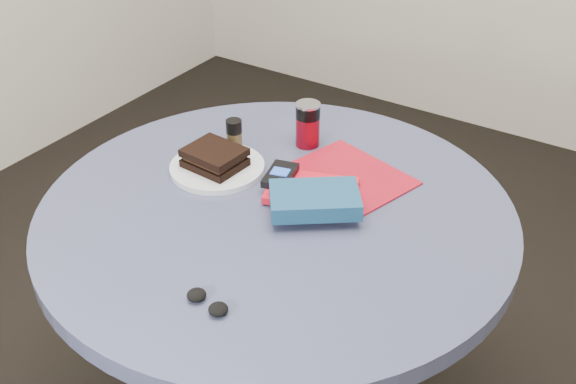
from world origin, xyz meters
The scene contains 10 objects.
table centered at (0.00, 0.00, 0.59)m, with size 1.00×1.00×0.75m.
plate centered at (-0.20, 0.05, 0.76)m, with size 0.21×0.21×0.01m, color silver.
sandwich centered at (-0.20, 0.05, 0.79)m, with size 0.13×0.11×0.04m.
soda_can centered at (-0.08, 0.26, 0.80)m, with size 0.07×0.07×0.11m.
pepper_grinder centered at (-0.21, 0.14, 0.79)m, with size 0.05×0.05×0.09m.
magazine centered at (0.07, 0.19, 0.75)m, with size 0.26×0.19×0.00m, color maroon.
red_book centered at (0.04, 0.08, 0.76)m, with size 0.19×0.13×0.02m, color red.
novel centered at (0.08, 0.02, 0.79)m, with size 0.18×0.12×0.04m, color navy.
mp3_player centered at (-0.04, 0.07, 0.78)m, with size 0.08×0.11×0.02m.
headphones centered at (0.07, -0.32, 0.76)m, with size 0.09×0.05×0.02m.
Camera 1 is at (0.69, -1.03, 1.60)m, focal length 45.00 mm.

